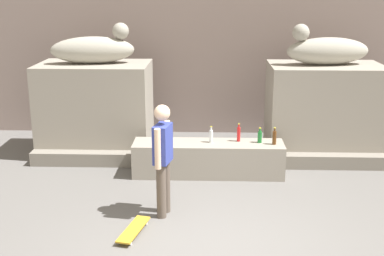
# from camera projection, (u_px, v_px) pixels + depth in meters

# --- Properties ---
(ground_plane) EXTENTS (40.00, 40.00, 0.00)m
(ground_plane) POSITION_uv_depth(u_px,v_px,m) (207.00, 251.00, 6.51)
(ground_plane) COLOR #605E5B
(pedestal_left) EXTENTS (2.16, 1.34, 1.80)m
(pedestal_left) POSITION_uv_depth(u_px,v_px,m) (96.00, 108.00, 10.13)
(pedestal_left) COLOR gray
(pedestal_left) RESTS_ON ground_plane
(pedestal_right) EXTENTS (2.16, 1.34, 1.80)m
(pedestal_right) POSITION_uv_depth(u_px,v_px,m) (323.00, 110.00, 9.98)
(pedestal_right) COLOR gray
(pedestal_right) RESTS_ON ground_plane
(statue_reclining_left) EXTENTS (1.67, 0.82, 0.78)m
(statue_reclining_left) POSITION_uv_depth(u_px,v_px,m) (94.00, 49.00, 9.81)
(statue_reclining_left) COLOR #A29E90
(statue_reclining_left) RESTS_ON pedestal_left
(statue_reclining_right) EXTENTS (1.67, 0.80, 0.78)m
(statue_reclining_right) POSITION_uv_depth(u_px,v_px,m) (326.00, 50.00, 9.65)
(statue_reclining_right) COLOR #A29E90
(statue_reclining_right) RESTS_ON pedestal_right
(ledge_block) EXTENTS (2.66, 0.64, 0.59)m
(ledge_block) POSITION_uv_depth(u_px,v_px,m) (208.00, 159.00, 9.04)
(ledge_block) COLOR gray
(ledge_block) RESTS_ON ground_plane
(skater) EXTENTS (0.28, 0.53, 1.67)m
(skater) POSITION_uv_depth(u_px,v_px,m) (163.00, 155.00, 7.30)
(skater) COLOR brown
(skater) RESTS_ON ground_plane
(skateboard) EXTENTS (0.38, 0.82, 0.08)m
(skateboard) POSITION_uv_depth(u_px,v_px,m) (134.00, 230.00, 6.95)
(skateboard) COLOR gold
(skateboard) RESTS_ON ground_plane
(bottle_red) EXTENTS (0.06, 0.06, 0.33)m
(bottle_red) POSITION_uv_depth(u_px,v_px,m) (239.00, 134.00, 9.02)
(bottle_red) COLOR red
(bottle_red) RESTS_ON ledge_block
(bottle_clear) EXTENTS (0.07, 0.07, 0.30)m
(bottle_clear) POSITION_uv_depth(u_px,v_px,m) (211.00, 136.00, 8.96)
(bottle_clear) COLOR silver
(bottle_clear) RESTS_ON ledge_block
(bottle_brown) EXTENTS (0.07, 0.07, 0.31)m
(bottle_brown) POSITION_uv_depth(u_px,v_px,m) (274.00, 137.00, 8.84)
(bottle_brown) COLOR #593314
(bottle_brown) RESTS_ON ledge_block
(bottle_green) EXTENTS (0.08, 0.08, 0.27)m
(bottle_green) POSITION_uv_depth(u_px,v_px,m) (260.00, 137.00, 8.95)
(bottle_green) COLOR #1E722D
(bottle_green) RESTS_ON ledge_block
(stair_step) EXTENTS (6.67, 0.50, 0.25)m
(stair_step) POSITION_uv_depth(u_px,v_px,m) (208.00, 158.00, 9.60)
(stair_step) COLOR gray
(stair_step) RESTS_ON ground_plane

